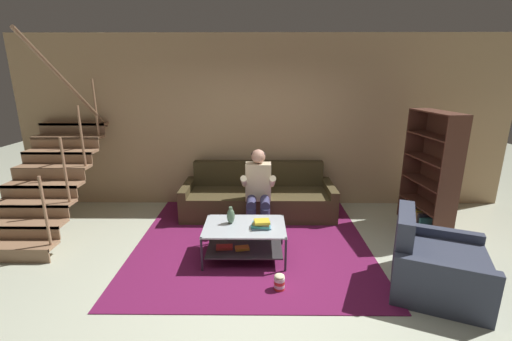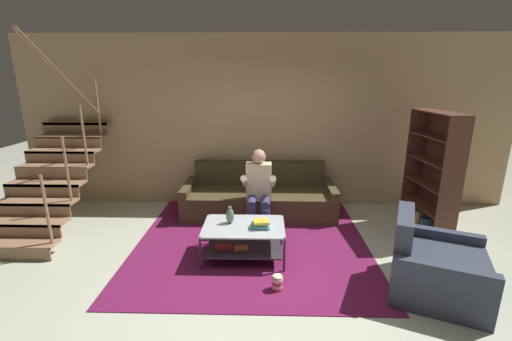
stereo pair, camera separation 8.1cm
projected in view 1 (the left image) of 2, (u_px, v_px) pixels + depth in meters
ground at (266, 278)px, 3.91m from camera, size 16.80×16.80×0.00m
back_partition at (264, 123)px, 5.89m from camera, size 8.40×0.12×2.90m
staircase_run at (58, 157)px, 5.23m from camera, size 1.09×2.73×2.76m
couch at (258, 198)px, 5.67m from camera, size 2.46×0.89×0.83m
person_seated_center at (258, 187)px, 5.07m from camera, size 0.50×0.58×1.19m
coffee_table at (244, 236)px, 4.28m from camera, size 1.01×0.69×0.44m
area_rug at (252, 236)px, 4.93m from camera, size 3.13×3.39×0.01m
vase at (231, 216)px, 4.29m from camera, size 0.10×0.10×0.22m
book_stack at (261, 224)px, 4.17m from camera, size 0.25×0.19×0.10m
bookshelf at (429, 182)px, 5.10m from camera, size 0.41×1.01×1.75m
armchair at (435, 266)px, 3.63m from camera, size 1.20×1.22×0.85m
popcorn_tub at (279, 282)px, 3.67m from camera, size 0.12×0.12×0.19m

